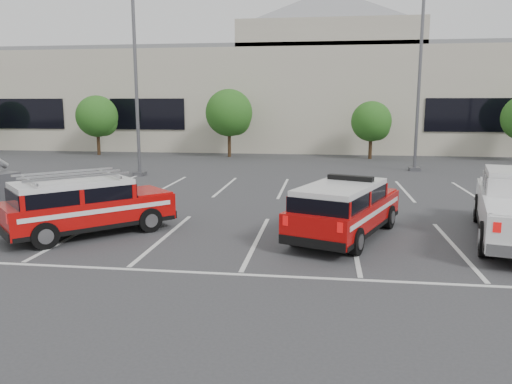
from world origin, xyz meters
TOP-DOWN VIEW (x-y plane):
  - ground at (0.00, 0.00)m, footprint 120.00×120.00m
  - stall_markings at (0.00, 4.50)m, footprint 23.00×15.00m
  - convention_building at (0.18, 31.86)m, footprint 60.00×16.99m
  - tree_left at (-14.91, 22.05)m, footprint 3.07×3.07m
  - tree_mid_left at (-4.91, 22.05)m, footprint 3.37×3.37m
  - tree_mid_right at (5.09, 22.05)m, footprint 2.77×2.77m
  - light_pole_left at (-8.00, 12.00)m, footprint 0.90×0.60m
  - light_pole_mid at (7.00, 16.00)m, footprint 0.90×0.60m
  - fire_chief_suv at (2.46, 0.74)m, footprint 3.52×5.31m
  - ladder_suv at (-5.09, 0.04)m, footprint 4.65×4.63m

SIDE VIEW (x-z plane):
  - ground at x=0.00m, z-range 0.00..0.00m
  - stall_markings at x=0.00m, z-range 0.00..0.01m
  - fire_chief_suv at x=2.46m, z-range -0.16..1.60m
  - ladder_suv at x=-5.09m, z-range -0.19..1.67m
  - tree_mid_right at x=5.09m, z-range 0.51..4.50m
  - tree_left at x=-14.91m, z-range 0.56..4.98m
  - tree_mid_left at x=-4.91m, z-range 0.62..5.46m
  - convention_building at x=0.18m, z-range -1.88..11.32m
  - light_pole_left at x=-8.00m, z-range 0.07..10.31m
  - light_pole_mid at x=7.00m, z-range 0.07..10.31m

